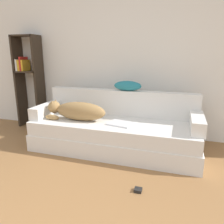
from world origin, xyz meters
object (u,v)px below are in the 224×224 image
(bookshelf, at_px, (28,77))
(dog, at_px, (77,111))
(throw_pillow, at_px, (128,86))
(power_adapter, at_px, (138,190))
(laptop, at_px, (121,124))
(couch, at_px, (114,136))

(bookshelf, bearing_deg, dog, -27.41)
(throw_pillow, xyz_separation_m, power_adapter, (0.39, -1.14, -0.81))
(laptop, bearing_deg, power_adapter, -51.38)
(power_adapter, bearing_deg, couch, 120.48)
(dog, relative_size, power_adapter, 11.67)
(dog, height_order, bookshelf, bookshelf)
(couch, height_order, dog, dog)
(laptop, bearing_deg, dog, -169.37)
(bookshelf, relative_size, power_adapter, 22.01)
(dog, height_order, laptop, dog)
(bookshelf, bearing_deg, throw_pillow, -7.20)
(throw_pillow, bearing_deg, bookshelf, 172.80)
(couch, relative_size, throw_pillow, 5.67)
(bookshelf, bearing_deg, couch, -17.74)
(couch, distance_m, power_adapter, 0.97)
(couch, bearing_deg, throw_pillow, 72.96)
(power_adapter, bearing_deg, laptop, 117.05)
(couch, bearing_deg, dog, -170.44)
(power_adapter, bearing_deg, throw_pillow, 108.80)
(dog, distance_m, laptop, 0.61)
(dog, bearing_deg, throw_pillow, 34.17)
(laptop, height_order, bookshelf, bookshelf)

